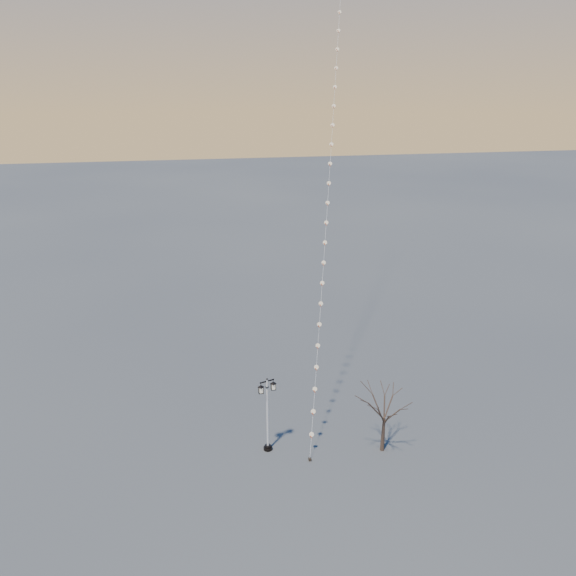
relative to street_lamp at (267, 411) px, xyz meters
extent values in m
plane|color=#424342|center=(0.50, -1.85, -2.91)|extent=(300.00, 300.00, 0.00)
cylinder|color=black|center=(0.00, 0.00, -2.83)|extent=(0.58, 0.58, 0.17)
cylinder|color=black|center=(0.00, 0.00, -2.67)|extent=(0.42, 0.42, 0.15)
cylinder|color=silver|center=(0.00, 0.00, -0.15)|extent=(0.14, 0.14, 4.90)
cylinder|color=black|center=(0.00, 0.00, 1.73)|extent=(0.21, 0.21, 0.06)
cube|color=black|center=(0.00, 0.00, 2.15)|extent=(0.96, 0.38, 0.06)
sphere|color=black|center=(0.00, 0.00, 2.28)|extent=(0.15, 0.15, 0.15)
pyramid|color=black|center=(-0.41, -0.14, 1.99)|extent=(0.46, 0.46, 0.15)
cube|color=beige|center=(-0.41, -0.14, 1.67)|extent=(0.27, 0.27, 0.35)
cube|color=black|center=(-0.41, -0.14, 1.47)|extent=(0.31, 0.31, 0.04)
pyramid|color=black|center=(0.41, 0.14, 1.99)|extent=(0.46, 0.46, 0.15)
cube|color=beige|center=(0.41, 0.14, 1.67)|extent=(0.27, 0.27, 0.35)
cube|color=black|center=(0.41, 0.14, 1.47)|extent=(0.31, 0.31, 0.04)
cone|color=#392A20|center=(7.33, -1.48, -1.67)|extent=(0.29, 0.29, 2.48)
cylinder|color=black|center=(2.44, -1.67, -2.81)|extent=(0.20, 0.20, 0.20)
cylinder|color=black|center=(2.44, -1.67, -2.79)|extent=(0.03, 0.03, 0.25)
cone|color=red|center=(7.49, 13.50, 18.60)|extent=(0.08, 0.08, 0.28)
cylinder|color=white|center=(2.44, -1.67, -2.31)|extent=(0.02, 0.02, 0.80)
camera|label=1|loc=(-4.71, -31.37, 19.90)|focal=35.77mm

